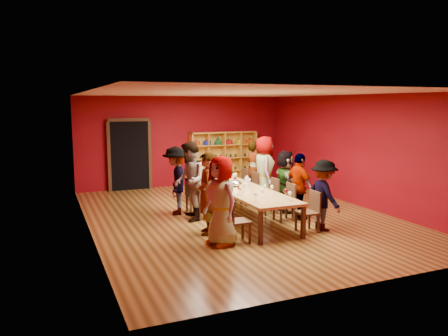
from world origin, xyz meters
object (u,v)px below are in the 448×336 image
Objects in this scene: chair_person_right_2 at (271,194)px; person_right_2 at (285,181)px; shelving_unit at (223,155)px; chair_person_right_3 at (252,186)px; chair_person_left_0 at (235,219)px; person_right_3 at (264,170)px; chair_person_right_0 at (311,209)px; person_right_1 at (299,187)px; chair_person_left_3 at (192,193)px; person_left_0 at (221,201)px; person_right_0 at (324,195)px; chair_person_right_1 at (287,200)px; person_left_1 at (206,194)px; person_right_4 at (254,170)px; chair_person_left_2 at (201,199)px; person_left_3 at (176,181)px; tasting_table at (238,188)px; spittoon_bowl at (236,184)px; wine_bottle at (216,172)px; person_left_2 at (190,181)px; chair_person_left_1 at (220,210)px; chair_person_right_4 at (241,182)px.

person_right_2 reaches higher than chair_person_right_2.
shelving_unit is 3.33m from chair_person_right_3.
chair_person_left_0 is 0.48× the size of person_right_3.
chair_person_right_2 is (0.00, 1.75, 0.00)m from chair_person_right_0.
shelving_unit is at bearing -7.88° from person_right_1.
chair_person_right_2 is at bearing -96.36° from shelving_unit.
chair_person_left_0 is 1.00× the size of chair_person_left_3.
person_right_1 reaches higher than chair_person_right_2.
person_right_0 is (2.45, 0.07, -0.11)m from person_left_0.
chair_person_left_0 is 2.10m from chair_person_right_1.
chair_person_left_3 is (0.31, 1.88, -0.38)m from person_left_1.
chair_person_left_0 is 0.56× the size of person_right_2.
person_right_4 is at bearing -92.14° from shelving_unit.
chair_person_right_0 is (2.13, -0.72, -0.38)m from person_left_1.
chair_person_right_1 is 0.53× the size of person_right_4.
person_right_3 reaches higher than person_right_2.
chair_person_left_0 is 0.56× the size of person_right_1.
person_right_4 is at bearing 77.73° from chair_person_right_2.
chair_person_left_3 is 2.43m from chair_person_right_1.
person_right_4 is (2.21, 1.64, 0.35)m from chair_person_left_2.
person_right_2 is (2.53, 1.03, -0.08)m from person_left_1.
person_left_3 reaches higher than chair_person_left_2.
spittoon_bowl is at bearing 153.93° from tasting_table.
person_left_1 reaches higher than person_right_4.
chair_person_left_3 and chair_person_right_1 have the same top height.
person_right_0 is 4.87× the size of wine_bottle.
chair_person_left_2 is 0.57× the size of person_right_0.
chair_person_right_0 is 0.57× the size of person_right_0.
person_left_2 reaches higher than chair_person_right_2.
person_left_1 is 1.97× the size of chair_person_right_2.
person_right_0 is 0.99m from person_right_1.
person_right_2 is (0.40, 1.75, 0.30)m from chair_person_right_0.
chair_person_left_1 and chair_person_right_3 have the same top height.
chair_person_left_0 is at bearing 110.08° from person_right_1.
person_left_3 is 1.91× the size of chair_person_right_4.
person_left_3 is 2.79m from chair_person_right_1.
chair_person_left_0 is at bearing -105.54° from wine_bottle.
chair_person_left_0 is 1.00× the size of chair_person_right_1.
person_left_2 is (-0.29, 1.98, 0.45)m from chair_person_left_0.
chair_person_left_1 is 1.96m from chair_person_right_0.
person_left_1 is (-2.61, -5.39, -0.11)m from shelving_unit.
person_right_3 is (2.20, 2.14, 0.44)m from chair_person_left_1.
tasting_table is 2.89× the size of person_right_0.
person_right_1 reaches higher than chair_person_left_2.
person_right_3 is at bearing 6.84° from chair_person_left_3.
person_right_3 is at bearing 171.15° from person_right_4.
person_right_2 is at bearing -11.46° from person_right_1.
person_right_3 reaches higher than chair_person_left_3.
chair_person_left_3 is (0.00, 1.88, 0.00)m from chair_person_left_1.
chair_person_left_2 is 1.00× the size of chair_person_left_3.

